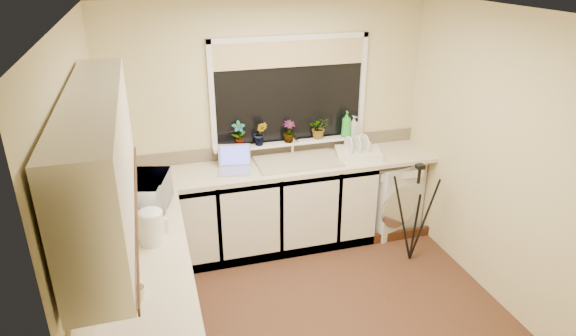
{
  "coord_description": "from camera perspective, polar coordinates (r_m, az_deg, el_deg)",
  "views": [
    {
      "loc": [
        -1.16,
        -3.11,
        2.82
      ],
      "look_at": [
        -0.09,
        0.55,
        1.15
      ],
      "focal_mm": 30.86,
      "sensor_mm": 36.0,
      "label": 1
    }
  ],
  "objects": [
    {
      "name": "wall_back",
      "position": [
        5.01,
        -2.06,
        5.08
      ],
      "size": [
        3.2,
        0.0,
        3.2
      ],
      "primitive_type": "plane",
      "rotation": [
        1.57,
        0.0,
        0.0
      ],
      "color": "beige",
      "rests_on": "ground"
    },
    {
      "name": "plant_a",
      "position": [
        4.89,
        -5.67,
        3.92
      ],
      "size": [
        0.14,
        0.1,
        0.26
      ],
      "primitive_type": "imported",
      "rotation": [
        0.0,
        0.0,
        0.04
      ],
      "color": "#999999",
      "rests_on": "windowsill"
    },
    {
      "name": "laptop",
      "position": [
        4.76,
        -6.17,
        0.5
      ],
      "size": [
        0.35,
        0.33,
        0.23
      ],
      "rotation": [
        0.0,
        0.0,
        -0.19
      ],
      "color": "#A7A7AF",
      "rests_on": "worktop_back"
    },
    {
      "name": "wall_right",
      "position": [
        4.45,
        23.52,
        0.6
      ],
      "size": [
        0.0,
        3.0,
        3.0
      ],
      "primitive_type": "plane",
      "rotation": [
        1.57,
        0.0,
        -1.57
      ],
      "color": "beige",
      "rests_on": "ground"
    },
    {
      "name": "splashback_back",
      "position": [
        5.09,
        -1.99,
        2.32
      ],
      "size": [
        3.2,
        0.02,
        0.14
      ],
      "primitive_type": "cube",
      "color": "beige",
      "rests_on": "wall_back"
    },
    {
      "name": "cup_left",
      "position": [
        3.18,
        -16.93,
        -13.68
      ],
      "size": [
        0.11,
        0.11,
        0.09
      ],
      "primitive_type": "imported",
      "rotation": [
        0.0,
        0.0,
        -0.18
      ],
      "color": "beige",
      "rests_on": "worktop_left"
    },
    {
      "name": "soap_bottle_green",
      "position": [
        5.17,
        6.75,
        5.06
      ],
      "size": [
        0.12,
        0.12,
        0.27
      ],
      "primitive_type": "imported",
      "rotation": [
        0.0,
        0.0,
        -0.15
      ],
      "color": "green",
      "rests_on": "windowsill"
    },
    {
      "name": "washing_machine",
      "position": [
        5.51,
        11.31,
        -2.85
      ],
      "size": [
        0.71,
        0.7,
        0.81
      ],
      "primitive_type": "cube",
      "rotation": [
        0.0,
        0.0,
        0.3
      ],
      "color": "silver",
      "rests_on": "floor"
    },
    {
      "name": "windowsill",
      "position": [
        5.06,
        0.36,
        3.01
      ],
      "size": [
        1.6,
        0.14,
        0.03
      ],
      "primitive_type": "cube",
      "color": "white",
      "rests_on": "wall_back"
    },
    {
      "name": "sink",
      "position": [
        4.9,
        1.13,
        0.76
      ],
      "size": [
        0.82,
        0.46,
        0.03
      ],
      "primitive_type": "cube",
      "color": "tan",
      "rests_on": "worktop_back"
    },
    {
      "name": "base_cabinet_left",
      "position": [
        3.69,
        -15.24,
        -17.71
      ],
      "size": [
        0.54,
        2.4,
        0.86
      ],
      "primitive_type": "cube",
      "color": "silver",
      "rests_on": "floor"
    },
    {
      "name": "dish_rack",
      "position": [
        5.1,
        8.09,
        1.69
      ],
      "size": [
        0.52,
        0.44,
        0.07
      ],
      "primitive_type": "cube",
      "rotation": [
        0.0,
        0.0,
        -0.26
      ],
      "color": "silver",
      "rests_on": "worktop_back"
    },
    {
      "name": "base_cabinet_back",
      "position": [
        5.0,
        -4.7,
        -5.01
      ],
      "size": [
        2.55,
        0.6,
        0.86
      ],
      "primitive_type": "cube",
      "color": "silver",
      "rests_on": "floor"
    },
    {
      "name": "wall_front",
      "position": [
        2.54,
        15.68,
        -16.2
      ],
      "size": [
        3.2,
        0.0,
        3.2
      ],
      "primitive_type": "plane",
      "rotation": [
        -1.57,
        0.0,
        0.0
      ],
      "color": "beige",
      "rests_on": "ground"
    },
    {
      "name": "worktop_back",
      "position": [
        4.86,
        -1.13,
        0.15
      ],
      "size": [
        3.2,
        0.6,
        0.04
      ],
      "primitive_type": "cube",
      "color": "beige",
      "rests_on": "base_cabinet_back"
    },
    {
      "name": "plant_c",
      "position": [
        4.99,
        0.12,
        4.23
      ],
      "size": [
        0.13,
        0.13,
        0.22
      ],
      "primitive_type": "imported",
      "rotation": [
        0.0,
        0.0,
        0.0
      ],
      "color": "#999999",
      "rests_on": "windowsill"
    },
    {
      "name": "ceiling",
      "position": [
        3.34,
        4.32,
        17.25
      ],
      "size": [
        3.2,
        3.2,
        0.0
      ],
      "primitive_type": "plane",
      "rotation": [
        3.14,
        0.0,
        0.0
      ],
      "color": "white",
      "rests_on": "ground"
    },
    {
      "name": "faucet",
      "position": [
        5.02,
        0.52,
        2.65
      ],
      "size": [
        0.03,
        0.03,
        0.24
      ],
      "primitive_type": "cylinder",
      "color": "silver",
      "rests_on": "worktop_back"
    },
    {
      "name": "soap_bottle_clear",
      "position": [
        5.22,
        7.56,
        4.86
      ],
      "size": [
        0.13,
        0.13,
        0.21
      ],
      "primitive_type": "imported",
      "rotation": [
        0.0,
        0.0,
        0.43
      ],
      "color": "#999999",
      "rests_on": "windowsill"
    },
    {
      "name": "splashback_left",
      "position": [
        3.31,
        -21.56,
        -9.0
      ],
      "size": [
        0.02,
        2.4,
        0.45
      ],
      "primitive_type": "cube",
      "color": "beige",
      "rests_on": "wall_left"
    },
    {
      "name": "plant_d",
      "position": [
        5.11,
        3.6,
        4.68
      ],
      "size": [
        0.23,
        0.21,
        0.23
      ],
      "primitive_type": "imported",
      "rotation": [
        0.0,
        0.0,
        -0.18
      ],
      "color": "#999999",
      "rests_on": "windowsill"
    },
    {
      "name": "tripod",
      "position": [
        4.92,
        14.39,
        -5.1
      ],
      "size": [
        0.53,
        0.53,
        1.03
      ],
      "primitive_type": null,
      "rotation": [
        0.0,
        0.0,
        0.08
      ],
      "color": "black",
      "rests_on": "floor"
    },
    {
      "name": "microwave",
      "position": [
        4.14,
        -16.08,
        -2.86
      ],
      "size": [
        0.45,
        0.56,
        0.27
      ],
      "primitive_type": "imported",
      "rotation": [
        0.0,
        0.0,
        1.31
      ],
      "color": "silver",
      "rests_on": "worktop_left"
    },
    {
      "name": "window_blind",
      "position": [
        4.85,
        0.28,
        13.02
      ],
      "size": [
        1.5,
        0.02,
        0.25
      ],
      "primitive_type": "cube",
      "color": "tan",
      "rests_on": "wall_back"
    },
    {
      "name": "window_glass",
      "position": [
        4.96,
        0.19,
        8.8
      ],
      "size": [
        1.5,
        0.02,
        1.0
      ],
      "primitive_type": "cube",
      "color": "black",
      "rests_on": "wall_back"
    },
    {
      "name": "steel_jar",
      "position": [
        3.29,
        -17.55,
        -12.01
      ],
      "size": [
        0.09,
        0.09,
        0.12
      ],
      "primitive_type": "cylinder",
      "color": "white",
      "rests_on": "worktop_left"
    },
    {
      "name": "worktop_left",
      "position": [
        3.42,
        -16.05,
        -11.99
      ],
      "size": [
        0.6,
        2.4,
        0.04
      ],
      "primitive_type": "cube",
      "color": "beige",
      "rests_on": "base_cabinet_left"
    },
    {
      "name": "wall_left",
      "position": [
        3.52,
        -21.68,
        -5.08
      ],
      "size": [
        0.0,
        3.0,
        3.0
      ],
      "primitive_type": "plane",
      "rotation": [
        1.57,
        0.0,
        1.57
      ],
      "color": "beige",
      "rests_on": "ground"
    },
    {
      "name": "kettle",
      "position": [
        3.67,
        -15.47,
        -6.66
      ],
      "size": [
        0.18,
        0.18,
        0.24
      ],
      "primitive_type": "cylinder",
      "color": "white",
      "rests_on": "worktop_left"
    },
    {
      "name": "upper_cabinet",
      "position": [
        2.86,
        -20.81,
        1.2
      ],
      "size": [
        0.28,
        1.9,
        0.7
      ],
      "primitive_type": "cube",
      "color": "silver",
      "rests_on": "wall_left"
    },
    {
      "name": "plant_b",
      "position": [
        4.9,
        -3.2,
        3.99
      ],
      "size": [
        0.16,
        0.14,
        0.25
      ],
      "primitive_type": "imported",
      "rotation": [
        0.0,
        0.0,
        -0.3
      ],
      "color": "#999999",
      "rests_on": "windowsill"
    },
    {
      "name": "cup_back",
      "position": [
        5.24,
        8.94,
        2.45
      ],
      "size": [
        0.14,
        0.14,
        0.1
      ],
      "primitive_type": "imported",
      "rotation": [
        0.0,
        0.0,
        -0.11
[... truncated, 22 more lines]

